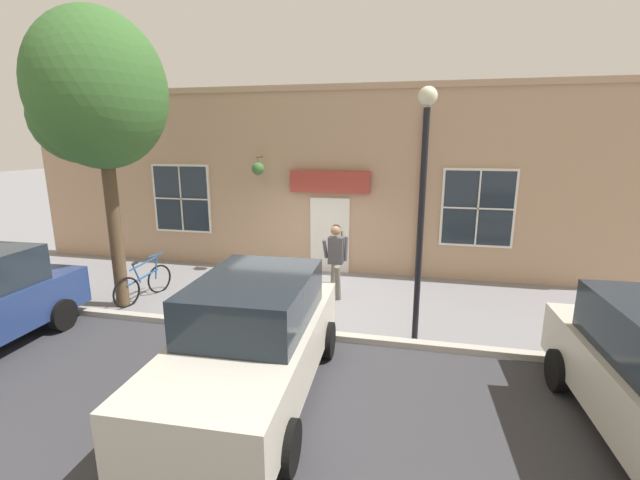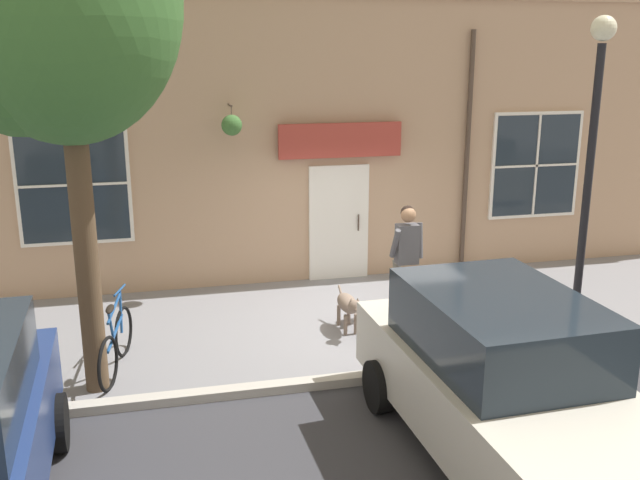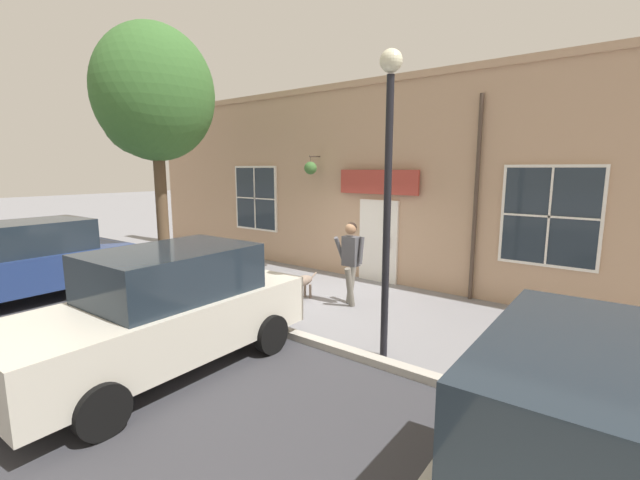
{
  "view_description": "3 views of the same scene",
  "coord_description": "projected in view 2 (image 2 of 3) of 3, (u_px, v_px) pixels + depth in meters",
  "views": [
    {
      "loc": [
        9.28,
        2.56,
        3.66
      ],
      "look_at": [
        -1.03,
        0.25,
        1.18
      ],
      "focal_mm": 24.0,
      "sensor_mm": 36.0,
      "label": 1
    },
    {
      "loc": [
        9.93,
        -2.95,
        4.16
      ],
      "look_at": [
        -0.61,
        -0.44,
        1.18
      ],
      "focal_mm": 40.0,
      "sensor_mm": 36.0,
      "label": 2
    },
    {
      "loc": [
        7.2,
        5.78,
        2.89
      ],
      "look_at": [
        -1.13,
        -0.8,
        1.1
      ],
      "focal_mm": 24.0,
      "sensor_mm": 36.0,
      "label": 3
    }
  ],
  "objects": [
    {
      "name": "ground_plane",
      "position": [
        357.0,
        322.0,
        11.07
      ],
      "size": [
        90.0,
        90.0,
        0.0
      ],
      "primitive_type": "plane",
      "color": "gray"
    },
    {
      "name": "street_tree_by_curb",
      "position": [
        54.0,
        13.0,
        7.71
      ],
      "size": [
        2.86,
        2.72,
        6.21
      ],
      "color": "brown",
      "rests_on": "ground_plane"
    },
    {
      "name": "leaning_bicycle",
      "position": [
        116.0,
        343.0,
        9.34
      ],
      "size": [
        1.72,
        0.39,
        1.0
      ],
      "color": "black",
      "rests_on": "ground_plane"
    },
    {
      "name": "storefront_facade",
      "position": [
        322.0,
        140.0,
        12.6
      ],
      "size": [
        0.95,
        18.0,
        5.07
      ],
      "color": "tan",
      "rests_on": "ground_plane"
    },
    {
      "name": "parked_car_mid_block",
      "position": [
        504.0,
        381.0,
        7.2
      ],
      "size": [
        4.36,
        2.05,
        1.75
      ],
      "color": "beige",
      "rests_on": "ground_plane"
    },
    {
      "name": "street_lamp",
      "position": [
        593.0,
        138.0,
        9.3
      ],
      "size": [
        0.32,
        0.32,
        4.52
      ],
      "color": "black",
      "rests_on": "ground_plane"
    },
    {
      "name": "pedestrian_walking",
      "position": [
        407.0,
        249.0,
        11.07
      ],
      "size": [
        0.6,
        0.55,
        1.78
      ],
      "color": "#6B665B",
      "rests_on": "ground_plane"
    },
    {
      "name": "dog_on_leash",
      "position": [
        348.0,
        305.0,
        10.61
      ],
      "size": [
        1.08,
        0.27,
        0.64
      ],
      "color": "#7F6B5B",
      "rests_on": "ground_plane"
    }
  ]
}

